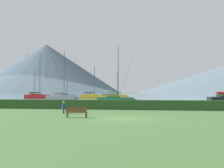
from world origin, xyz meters
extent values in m
plane|color=#477038|center=(0.00, 0.00, 0.00)|extent=(1000.00, 1000.00, 0.00)
cube|color=slate|center=(0.00, 137.00, 0.00)|extent=(320.00, 246.00, 0.00)
cube|color=#284C23|center=(0.00, 11.00, 0.59)|extent=(80.00, 1.20, 1.17)
cube|color=#19707A|center=(-30.64, 73.99, 0.56)|extent=(7.05, 2.45, 1.11)
cone|color=#19707A|center=(-26.62, 73.97, 0.56)|extent=(1.21, 0.95, 0.94)
cube|color=#16646E|center=(-31.04, 73.99, 0.96)|extent=(2.62, 1.70, 0.70)
cylinder|color=#333338|center=(-30.04, 73.99, 5.71)|extent=(0.14, 0.14, 10.20)
cylinder|color=#333338|center=(-31.62, 74.00, 1.71)|extent=(3.17, 0.14, 0.12)
cylinder|color=tan|center=(-31.62, 74.00, 1.71)|extent=(2.69, 0.46, 0.44)
cylinder|color=#333338|center=(-28.38, 73.98, 5.45)|extent=(3.34, 0.05, 9.70)
cube|color=gold|center=(-11.40, 71.87, 0.59)|extent=(7.69, 3.48, 1.17)
cone|color=gold|center=(-7.19, 72.41, 0.59)|extent=(1.39, 1.15, 0.99)
cube|color=gold|center=(-11.82, 71.81, 1.01)|extent=(2.96, 2.12, 0.74)
cylinder|color=#333338|center=(-10.77, 71.95, 4.92)|extent=(0.15, 0.15, 8.56)
cylinder|color=#333338|center=(-12.42, 71.73, 1.81)|extent=(3.33, 0.56, 0.13)
cylinder|color=#2D7542|center=(-12.42, 71.73, 1.81)|extent=(2.88, 0.83, 0.47)
cylinder|color=#333338|center=(-9.03, 72.17, 4.71)|extent=(3.50, 0.49, 8.15)
cube|color=#206032|center=(27.28, 80.57, 0.96)|extent=(2.70, 1.83, 0.70)
cylinder|color=#333338|center=(26.70, 80.54, 1.71)|extent=(3.16, 0.30, 0.12)
cylinder|color=orange|center=(26.70, 80.54, 1.71)|extent=(2.70, 0.59, 0.44)
cube|color=#9E9EA3|center=(-21.61, 44.93, 0.61)|extent=(7.83, 3.18, 1.20)
cone|color=#9E9EA3|center=(-17.24, 45.25, 0.61)|extent=(1.38, 1.12, 1.02)
cube|color=gray|center=(-22.04, 44.89, 1.04)|extent=(2.97, 2.04, 0.77)
cylinder|color=#333338|center=(-20.95, 44.97, 6.61)|extent=(0.15, 0.15, 11.90)
cylinder|color=#333338|center=(-22.67, 44.85, 1.86)|extent=(3.44, 0.38, 0.13)
cylinder|color=gray|center=(-22.67, 44.85, 1.86)|extent=(2.95, 0.69, 0.48)
cylinder|color=#333338|center=(-19.15, 45.11, 6.31)|extent=(3.63, 0.30, 11.32)
cube|color=navy|center=(-44.69, 76.40, 0.48)|extent=(6.18, 2.47, 0.95)
cone|color=navy|center=(-41.23, 76.63, 0.48)|extent=(1.09, 0.88, 0.81)
cube|color=#1B2449|center=(-45.04, 76.38, 0.83)|extent=(2.34, 1.60, 0.61)
cylinder|color=#333338|center=(-44.17, 76.43, 5.03)|extent=(0.12, 0.12, 9.01)
cylinder|color=#333338|center=(-45.53, 76.34, 1.48)|extent=(2.73, 0.28, 0.10)
cylinder|color=tan|center=(-45.53, 76.34, 1.48)|extent=(2.34, 0.53, 0.38)
cylinder|color=#333338|center=(-42.75, 76.53, 4.81)|extent=(2.88, 0.22, 8.57)
cube|color=red|center=(-34.47, 58.45, 0.63)|extent=(8.06, 2.98, 1.25)
cone|color=red|center=(-29.92, 58.59, 0.63)|extent=(1.40, 1.11, 1.07)
cube|color=#A52020|center=(-34.93, 58.43, 1.09)|extent=(3.02, 2.01, 0.80)
cylinder|color=#333338|center=(-33.79, 58.47, 7.48)|extent=(0.16, 0.16, 13.59)
cylinder|color=#333338|center=(-35.58, 58.41, 1.94)|extent=(3.59, 0.25, 0.14)
cylinder|color=#2D7542|center=(-35.58, 58.41, 1.94)|extent=(3.06, 0.60, 0.50)
cylinder|color=#333338|center=(-31.91, 58.53, 7.14)|extent=(3.79, 0.15, 12.92)
cube|color=gold|center=(-17.55, 62.34, 0.62)|extent=(8.01, 3.32, 1.23)
cone|color=gold|center=(-13.10, 62.72, 0.62)|extent=(1.42, 1.15, 1.04)
cube|color=gold|center=(-17.99, 62.30, 1.06)|extent=(3.05, 2.11, 0.78)
cylinder|color=#333338|center=(-16.88, 62.40, 5.58)|extent=(0.16, 0.16, 9.81)
cylinder|color=#333338|center=(-18.63, 62.25, 1.90)|extent=(3.51, 0.43, 0.13)
cylinder|color=#2847A3|center=(-18.63, 62.25, 1.90)|extent=(3.02, 0.74, 0.49)
cylinder|color=#333338|center=(-15.05, 62.55, 5.33)|extent=(3.70, 0.34, 9.33)
cube|color=#236B38|center=(-5.18, 29.73, 0.55)|extent=(7.26, 3.48, 1.09)
cone|color=#236B38|center=(-1.25, 30.37, 0.55)|extent=(1.33, 1.11, 0.93)
cube|color=#206032|center=(-5.57, 29.67, 0.95)|extent=(2.82, 2.07, 0.70)
cylinder|color=#333338|center=(-4.59, 29.83, 5.81)|extent=(0.14, 0.14, 10.42)
cylinder|color=#333338|center=(-6.14, 29.58, 1.70)|extent=(3.11, 0.62, 0.12)
cylinder|color=gray|center=(-6.14, 29.58, 1.70)|extent=(2.70, 0.86, 0.44)
cylinder|color=#333338|center=(-2.97, 30.09, 5.55)|extent=(3.27, 0.56, 9.91)
cube|color=brown|center=(-4.00, 0.10, 0.45)|extent=(1.80, 0.51, 0.06)
cube|color=brown|center=(-3.99, -0.08, 0.73)|extent=(1.79, 0.19, 0.45)
cylinder|color=#333338|center=(-3.19, 0.29, 0.23)|extent=(0.08, 0.08, 0.45)
cylinder|color=#333338|center=(-4.82, 0.24, 0.23)|extent=(0.08, 0.08, 0.45)
cylinder|color=#333338|center=(-3.18, -0.04, 0.23)|extent=(0.08, 0.08, 0.45)
cylinder|color=#333338|center=(-4.81, -0.09, 0.23)|extent=(0.08, 0.08, 0.45)
cylinder|color=#2D3347|center=(-6.47, 3.75, 0.23)|extent=(0.14, 0.14, 0.45)
cylinder|color=#2D3347|center=(-6.51, 3.93, 0.23)|extent=(0.14, 0.14, 0.45)
cylinder|color=navy|center=(-6.49, 3.84, 0.73)|extent=(0.36, 0.36, 0.55)
cylinder|color=navy|center=(-6.44, 3.60, 0.75)|extent=(0.09, 0.09, 0.49)
cylinder|color=navy|center=(-6.54, 4.07, 0.75)|extent=(0.09, 0.09, 0.49)
sphere|color=tan|center=(-6.49, 3.84, 1.14)|extent=(0.22, 0.22, 0.22)
cone|color=#4C6070|center=(-157.65, 352.42, 36.24)|extent=(222.66, 222.66, 72.48)
cone|color=slate|center=(-158.30, 321.82, 18.86)|extent=(225.96, 225.96, 37.71)
cone|color=#4C6070|center=(-200.90, 382.66, 32.35)|extent=(182.34, 182.34, 64.69)
camera|label=1|loc=(2.59, -21.81, 2.21)|focal=42.87mm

